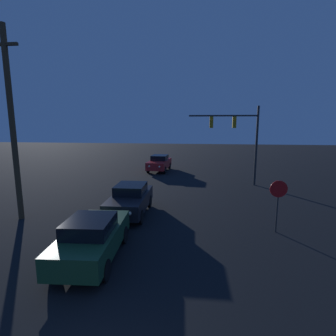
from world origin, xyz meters
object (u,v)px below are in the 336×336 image
object	(u,v)px
car_mid	(130,199)
car_near	(92,238)
stop_sign	(278,196)
utility_pole	(12,124)
car_far	(159,163)
traffic_signal_mast	(239,133)

from	to	relation	value
car_mid	car_near	bearing A→B (deg)	87.26
stop_sign	utility_pole	world-z (taller)	utility_pole
car_far	stop_sign	size ratio (longest dim) A/B	1.86
car_far	traffic_signal_mast	xyz separation A→B (m)	(7.20, -5.43, 3.39)
car_mid	traffic_signal_mast	size ratio (longest dim) A/B	0.71
car_mid	car_far	world-z (taller)	same
car_far	stop_sign	distance (m)	16.76
car_near	car_far	distance (m)	18.17
car_mid	utility_pole	world-z (taller)	utility_pole
car_mid	traffic_signal_mast	xyz separation A→B (m)	(6.91, 7.80, 3.39)
car_mid	stop_sign	world-z (taller)	stop_sign
car_mid	stop_sign	bearing A→B (deg)	166.14
stop_sign	traffic_signal_mast	bearing A→B (deg)	92.52
traffic_signal_mast	utility_pole	world-z (taller)	utility_pole
car_near	car_mid	xyz separation A→B (m)	(0.15, 4.94, 0.00)
car_near	car_far	size ratio (longest dim) A/B	0.99
utility_pole	car_far	bearing A→B (deg)	70.11
car_near	car_mid	distance (m)	4.94
stop_sign	utility_pole	distance (m)	13.29
stop_sign	utility_pole	xyz separation A→B (m)	(-12.89, 0.33, 3.23)
car_mid	stop_sign	size ratio (longest dim) A/B	1.83
utility_pole	traffic_signal_mast	bearing A→B (deg)	36.26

